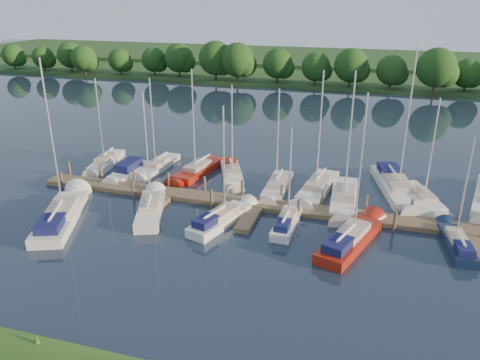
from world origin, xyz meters
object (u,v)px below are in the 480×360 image
(dock, at_px, (256,208))
(sailboat_n_5, at_px, (277,188))
(sailboat_s_2, at_px, (221,220))
(motorboat, at_px, (128,172))
(sailboat_n_0, at_px, (106,163))

(dock, height_order, sailboat_n_5, sailboat_n_5)
(dock, height_order, sailboat_s_2, sailboat_s_2)
(motorboat, relative_size, sailboat_s_2, 0.65)
(dock, xyz_separation_m, sailboat_s_2, (-1.90, -3.14, 0.14))
(dock, relative_size, sailboat_s_2, 4.18)
(dock, distance_m, sailboat_n_5, 4.43)
(motorboat, xyz_separation_m, sailboat_s_2, (11.96, -7.13, -0.02))
(sailboat_n_0, relative_size, motorboat, 1.51)
(dock, bearing_deg, motorboat, 163.93)
(sailboat_s_2, bearing_deg, dock, 76.21)
(sailboat_n_0, height_order, sailboat_s_2, sailboat_s_2)
(sailboat_s_2, bearing_deg, sailboat_n_5, 87.50)
(sailboat_n_0, bearing_deg, sailboat_s_2, 140.65)
(motorboat, relative_size, sailboat_n_5, 0.65)
(sailboat_n_0, bearing_deg, sailboat_n_5, 165.97)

